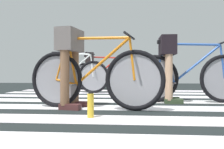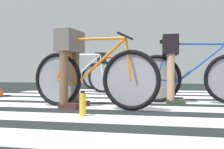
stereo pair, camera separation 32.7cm
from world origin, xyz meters
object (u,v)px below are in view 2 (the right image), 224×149
object	(u,v)px
bicycle_1_of_4	(92,78)
cyclist_1_of_4	(70,57)
bicycle_4_of_4	(113,75)
bicycle_2_of_4	(192,77)
water_bottle	(83,104)
bicycle_3_of_4	(82,76)
cyclist_4_of_4	(102,66)
cyclist_2_of_4	(170,60)

from	to	relation	value
bicycle_1_of_4	cyclist_1_of_4	size ratio (longest dim) A/B	1.72
bicycle_1_of_4	bicycle_4_of_4	size ratio (longest dim) A/B	0.99
bicycle_4_of_4	bicycle_1_of_4	bearing A→B (deg)	-92.52
bicycle_2_of_4	water_bottle	world-z (taller)	bicycle_2_of_4
cyclist_1_of_4	bicycle_3_of_4	distance (m)	2.44
cyclist_1_of_4	cyclist_4_of_4	bearing A→B (deg)	107.42
bicycle_1_of_4	cyclist_1_of_4	xyz separation A→B (m)	(-0.30, 0.06, 0.26)
bicycle_3_of_4	water_bottle	bearing A→B (deg)	-63.29
bicycle_4_of_4	bicycle_3_of_4	bearing A→B (deg)	-123.53
cyclist_4_of_4	cyclist_1_of_4	bearing A→B (deg)	-92.30
bicycle_1_of_4	bicycle_2_of_4	xyz separation A→B (m)	(1.32, 0.75, 0.00)
bicycle_1_of_4	cyclist_4_of_4	world-z (taller)	cyclist_4_of_4
bicycle_3_of_4	bicycle_4_of_4	world-z (taller)	same
bicycle_1_of_4	bicycle_4_of_4	distance (m)	3.57
bicycle_3_of_4	cyclist_4_of_4	size ratio (longest dim) A/B	1.74
water_bottle	cyclist_2_of_4	bearing A→B (deg)	54.91
water_bottle	bicycle_3_of_4	bearing A→B (deg)	107.73
cyclist_1_of_4	cyclist_4_of_4	size ratio (longest dim) A/B	1.00
bicycle_2_of_4	cyclist_1_of_4	bearing A→B (deg)	-157.60
bicycle_3_of_4	water_bottle	distance (m)	3.17
cyclist_2_of_4	bicycle_2_of_4	bearing A→B (deg)	-0.00
cyclist_2_of_4	bicycle_4_of_4	size ratio (longest dim) A/B	0.57
bicycle_1_of_4	cyclist_4_of_4	size ratio (longest dim) A/B	1.73
bicycle_2_of_4	bicycle_3_of_4	xyz separation A→B (m)	(-2.21, 1.67, 0.00)
cyclist_2_of_4	bicycle_1_of_4	bearing A→B (deg)	-144.03
cyclist_2_of_4	bicycle_3_of_4	distance (m)	2.55
bicycle_2_of_4	bicycle_4_of_4	xyz separation A→B (m)	(-1.68, 2.80, 0.00)
bicycle_1_of_4	bicycle_3_of_4	distance (m)	2.58
cyclist_2_of_4	water_bottle	bearing A→B (deg)	-125.58
bicycle_1_of_4	bicycle_4_of_4	xyz separation A→B (m)	(-0.36, 3.55, 0.00)
bicycle_1_of_4	cyclist_2_of_4	bearing A→B (deg)	47.84
bicycle_1_of_4	bicycle_3_of_4	size ratio (longest dim) A/B	0.99
bicycle_2_of_4	cyclist_4_of_4	bearing A→B (deg)	125.24
bicycle_2_of_4	cyclist_2_of_4	distance (m)	0.40
cyclist_2_of_4	cyclist_4_of_4	world-z (taller)	same
cyclist_4_of_4	bicycle_3_of_4	bearing A→B (deg)	-110.00
cyclist_1_of_4	bicycle_3_of_4	world-z (taller)	cyclist_1_of_4
cyclist_1_of_4	bicycle_4_of_4	distance (m)	3.50
cyclist_1_of_4	cyclist_2_of_4	world-z (taller)	cyclist_1_of_4
bicycle_1_of_4	cyclist_2_of_4	xyz separation A→B (m)	(1.00, 0.74, 0.26)
bicycle_1_of_4	water_bottle	bearing A→B (deg)	-71.90
bicycle_3_of_4	water_bottle	xyz separation A→B (m)	(0.96, -3.01, -0.26)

